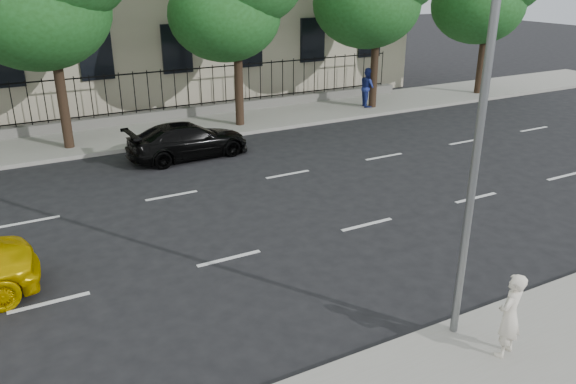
% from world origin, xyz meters
% --- Properties ---
extents(ground, '(120.00, 120.00, 0.00)m').
position_xyz_m(ground, '(0.00, 0.00, 0.00)').
color(ground, black).
rests_on(ground, ground).
extents(far_sidewalk, '(60.00, 4.00, 0.15)m').
position_xyz_m(far_sidewalk, '(0.00, 14.00, 0.07)').
color(far_sidewalk, gray).
rests_on(far_sidewalk, ground).
extents(lane_markings, '(49.60, 4.62, 0.01)m').
position_xyz_m(lane_markings, '(0.00, 4.75, 0.01)').
color(lane_markings, silver).
rests_on(lane_markings, ground).
extents(iron_fence, '(30.00, 0.50, 2.20)m').
position_xyz_m(iron_fence, '(0.00, 15.70, 0.65)').
color(iron_fence, slate).
rests_on(iron_fence, far_sidewalk).
extents(street_light, '(0.25, 3.32, 8.05)m').
position_xyz_m(street_light, '(2.50, -1.77, 5.15)').
color(street_light, slate).
rests_on(street_light, near_sidewalk).
extents(black_sedan, '(4.50, 2.04, 1.28)m').
position_xyz_m(black_sedan, '(1.71, 10.33, 0.64)').
color(black_sedan, black).
rests_on(black_sedan, ground).
extents(woman_near, '(0.66, 0.53, 1.57)m').
position_xyz_m(woman_near, '(2.78, -3.23, 0.94)').
color(woman_near, silver).
rests_on(woman_near, near_sidewalk).
extents(pedestrian_far, '(0.97, 1.09, 1.86)m').
position_xyz_m(pedestrian_far, '(11.85, 13.40, 1.08)').
color(pedestrian_far, navy).
rests_on(pedestrian_far, far_sidewalk).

